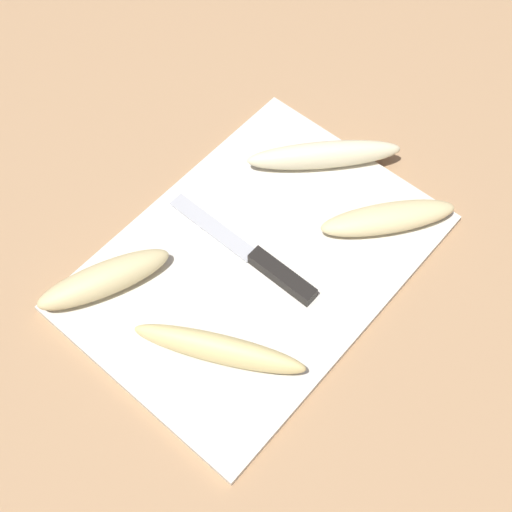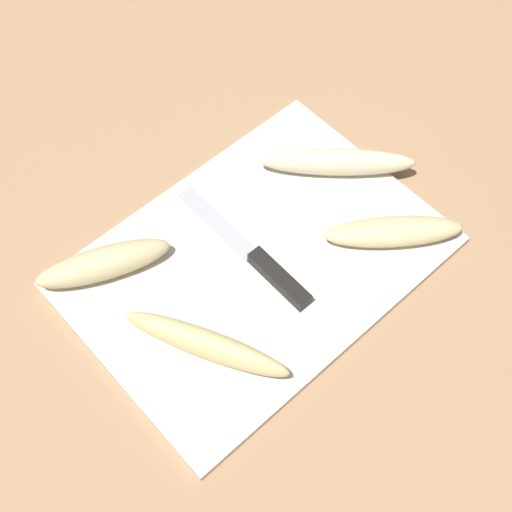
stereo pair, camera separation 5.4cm
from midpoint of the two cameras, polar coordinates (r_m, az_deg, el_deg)
name	(u,v)px [view 2 (the right image)]	position (r m, az deg, el deg)	size (l,w,h in m)	color
ground_plane	(256,265)	(0.91, 1.71, -0.79)	(4.00, 4.00, 0.00)	tan
cutting_board	(256,262)	(0.90, 1.72, -0.61)	(0.45, 0.32, 0.01)	silver
knife	(268,265)	(0.89, 2.72, -0.81)	(0.02, 0.23, 0.02)	black
banana_golden_short	(206,344)	(0.83, -2.13, -7.15)	(0.12, 0.20, 0.04)	#EDD689
banana_mellow_near	(104,263)	(0.89, -10.40, -0.67)	(0.17, 0.11, 0.04)	beige
banana_bright_far	(338,162)	(0.97, 8.15, 7.38)	(0.18, 0.17, 0.04)	beige
banana_ripe_center	(394,232)	(0.93, 12.61, 1.84)	(0.17, 0.14, 0.03)	beige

